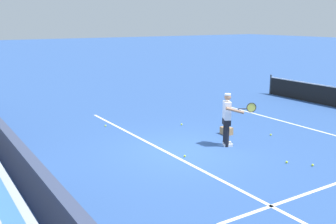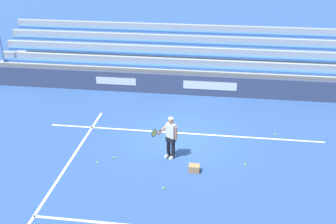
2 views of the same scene
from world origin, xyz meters
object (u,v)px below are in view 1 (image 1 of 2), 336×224
(tennis_player, at_px, (228,119))
(tennis_ball_toward_net, at_px, (287,162))
(tennis_ball_far_left, at_px, (105,126))
(tennis_ball_near_player, at_px, (185,156))
(tennis_ball_stray_back, at_px, (271,135))
(tennis_ball_midcourt, at_px, (313,165))
(tennis_ball_far_right, at_px, (182,124))
(ball_box_cardboard, at_px, (226,131))

(tennis_player, relative_size, tennis_ball_toward_net, 25.98)
(tennis_ball_far_left, bearing_deg, tennis_ball_near_player, 7.59)
(tennis_ball_stray_back, bearing_deg, tennis_ball_toward_net, -37.60)
(tennis_ball_midcourt, height_order, tennis_ball_near_player, same)
(tennis_ball_midcourt, xyz_separation_m, tennis_ball_near_player, (-2.53, -2.59, 0.00))
(tennis_ball_far_left, distance_m, tennis_ball_near_player, 4.51)
(tennis_ball_far_right, bearing_deg, tennis_player, -4.01)
(tennis_player, distance_m, tennis_ball_near_player, 1.99)
(tennis_ball_far_right, bearing_deg, tennis_ball_near_player, -32.85)
(tennis_ball_stray_back, xyz_separation_m, tennis_ball_far_left, (-4.25, -4.45, 0.00))
(tennis_ball_far_right, distance_m, tennis_ball_far_left, 2.93)
(tennis_ball_far_right, distance_m, tennis_ball_toward_net, 5.06)
(tennis_ball_stray_back, height_order, tennis_ball_far_right, same)
(tennis_ball_far_left, xyz_separation_m, tennis_ball_near_player, (4.47, 0.60, 0.00))
(tennis_player, xyz_separation_m, tennis_ball_far_left, (-4.28, -2.38, -0.86))
(tennis_player, relative_size, tennis_ball_near_player, 25.98)
(tennis_ball_toward_net, xyz_separation_m, tennis_ball_near_player, (-1.98, -2.16, 0.00))
(tennis_ball_far_right, bearing_deg, tennis_ball_far_left, -118.17)
(ball_box_cardboard, bearing_deg, tennis_ball_near_player, -65.78)
(ball_box_cardboard, relative_size, tennis_ball_toward_net, 6.06)
(tennis_ball_midcourt, bearing_deg, ball_box_cardboard, 179.28)
(ball_box_cardboard, relative_size, tennis_ball_far_right, 6.06)
(tennis_ball_stray_back, xyz_separation_m, tennis_ball_far_right, (-2.87, -1.86, 0.00))
(ball_box_cardboard, distance_m, tennis_ball_midcourt, 3.72)
(tennis_ball_far_right, relative_size, tennis_ball_toward_net, 1.00)
(tennis_ball_midcourt, relative_size, tennis_ball_near_player, 1.00)
(tennis_ball_near_player, bearing_deg, tennis_ball_toward_net, 47.50)
(tennis_player, xyz_separation_m, tennis_ball_far_right, (-2.90, 0.20, -0.86))
(tennis_ball_stray_back, distance_m, tennis_ball_midcourt, 3.02)
(tennis_player, distance_m, ball_box_cardboard, 1.52)
(tennis_player, bearing_deg, tennis_ball_far_right, 175.99)
(tennis_ball_toward_net, relative_size, tennis_ball_midcourt, 1.00)
(tennis_ball_midcourt, bearing_deg, tennis_ball_far_right, -173.91)
(tennis_ball_far_left, height_order, tennis_ball_toward_net, same)
(tennis_ball_near_player, bearing_deg, tennis_player, 95.85)
(tennis_ball_toward_net, height_order, tennis_ball_midcourt, same)
(tennis_ball_far_left, bearing_deg, tennis_ball_far_right, 61.83)
(tennis_ball_toward_net, bearing_deg, ball_box_cardboard, 171.47)
(tennis_ball_stray_back, relative_size, tennis_ball_far_right, 1.00)
(tennis_ball_midcourt, bearing_deg, tennis_player, -163.53)
(tennis_ball_midcourt, bearing_deg, tennis_ball_stray_back, 155.31)
(tennis_ball_far_right, relative_size, tennis_ball_far_left, 1.00)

